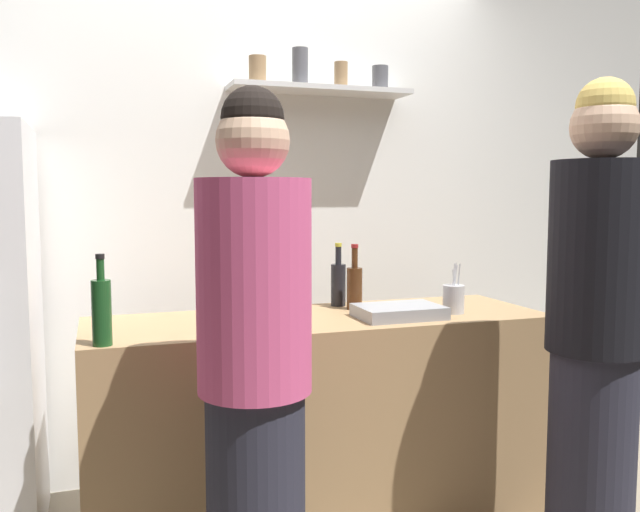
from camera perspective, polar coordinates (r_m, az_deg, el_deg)
back_wall_assembly at (r=3.31m, az=-6.54°, el=4.00°), size 4.80×0.32×2.60m
counter at (r=2.83m, az=0.00°, el=-14.05°), size 1.87×0.62×0.88m
baking_pan at (r=2.71m, az=6.84°, el=-4.79°), size 0.34×0.24×0.05m
utensil_holder at (r=2.84m, az=11.47°, el=-3.63°), size 0.09×0.09×0.21m
wine_bottle_amber_glass at (r=2.87m, az=3.00°, el=-2.58°), size 0.07×0.07×0.28m
wine_bottle_green_glass at (r=2.30m, az=-18.36°, el=-4.45°), size 0.06×0.06×0.31m
wine_bottle_dark_glass at (r=2.96m, az=1.59°, el=-2.31°), size 0.07×0.07×0.28m
water_bottle_plastic at (r=2.87m, az=-2.32°, el=-2.80°), size 0.08×0.08×0.21m
person_pink_top at (r=2.01m, az=-5.65°, el=-10.35°), size 0.34×0.34×1.69m
person_blonde at (r=2.51m, az=22.74°, el=-6.41°), size 0.34×0.34×1.77m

